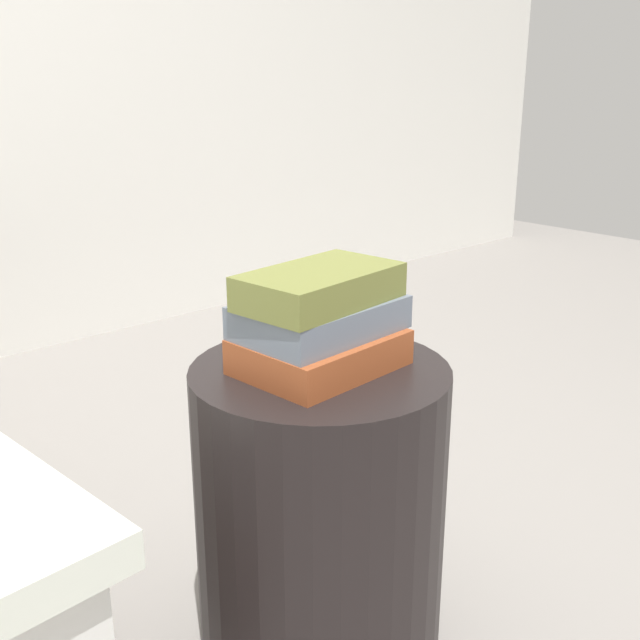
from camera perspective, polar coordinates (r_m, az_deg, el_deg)
side_table at (r=1.42m, az=0.00°, el=-14.30°), size 0.44×0.44×0.56m
book_rust at (r=1.28m, az=-0.06°, el=-2.39°), size 0.27×0.21×0.06m
book_slate at (r=1.27m, az=-0.01°, el=0.20°), size 0.28×0.20×0.06m
book_olive at (r=1.24m, az=-0.19°, el=2.48°), size 0.28×0.18×0.06m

